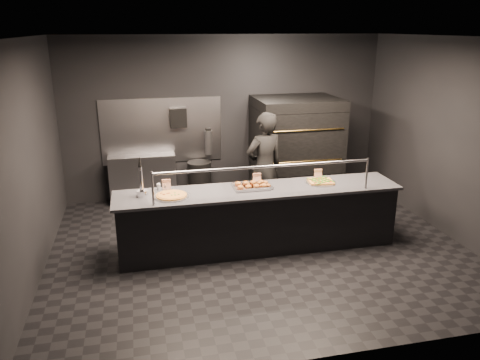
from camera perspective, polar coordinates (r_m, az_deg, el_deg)
The scene contains 15 objects.
room at distance 6.55m, azimuth 2.10°, elevation 3.78°, with size 6.04×6.00×3.00m.
service_counter at distance 6.84m, azimuth 2.29°, elevation -4.71°, with size 4.10×0.78×1.37m.
pizza_oven at distance 8.75m, azimuth 6.77°, elevation 3.78°, with size 1.50×1.23×1.91m.
prep_shelf at distance 8.82m, azimuth -11.74°, elevation 0.15°, with size 1.20×0.35×0.90m, color #99999E.
towel_dispenser at distance 8.65m, azimuth -7.56°, elevation 7.55°, with size 0.30×0.20×0.35m, color black.
fire_extinguisher at distance 8.83m, azimuth -3.87°, elevation 4.63°, with size 0.14×0.14×0.51m.
beer_tap at distance 6.48m, azimuth -11.93°, elevation -0.61°, with size 0.15×0.21×0.57m.
round_pizza at distance 6.45m, azimuth -8.36°, elevation -1.87°, with size 0.48×0.48×0.03m.
slider_tray_a at distance 6.72m, azimuth 1.34°, elevation -0.70°, with size 0.50×0.37×0.08m.
slider_tray_b at distance 6.75m, azimuth 2.16°, elevation -0.68°, with size 0.42×0.32×0.06m.
square_pizza at distance 7.04m, azimuth 9.80°, elevation -0.19°, with size 0.44×0.44×0.05m.
condiment_jar at distance 6.73m, azimuth -9.65°, elevation -0.82°, with size 0.14×0.05×0.09m.
tent_cards at distance 6.89m, azimuth 1.10°, elevation 0.19°, with size 2.41×0.04×0.15m.
trash_bin at distance 8.82m, azimuth -4.94°, elevation -0.10°, with size 0.44×0.44×0.73m, color black.
worker at distance 7.71m, azimuth 2.97°, elevation 1.55°, with size 0.67×0.44×1.84m, color black.
Camera 1 is at (-1.64, -6.09, 3.13)m, focal length 35.00 mm.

